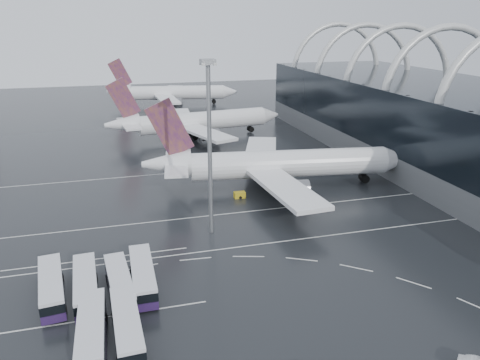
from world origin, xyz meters
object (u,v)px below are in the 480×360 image
object	(u,v)px
gse_cart_belly_a	(304,196)
gse_cart_belly_c	(240,195)
bus_row_near_c	(120,283)
bus_row_near_d	(143,275)
airliner_gate_b	(194,122)
bus_row_far_c	(127,326)
gse_cart_belly_e	(272,178)
floodlight_mast	(209,128)
bus_row_near_a	(51,286)
airliner_main	(276,165)
bus_row_near_b	(86,285)
airliner_gate_c	(171,93)
bus_row_far_b	(91,332)

from	to	relation	value
gse_cart_belly_a	gse_cart_belly_c	distance (m)	13.48
bus_row_near_c	bus_row_near_d	bearing A→B (deg)	-76.24
airliner_gate_b	bus_row_far_c	world-z (taller)	airliner_gate_b
bus_row_near_c	gse_cart_belly_e	bearing A→B (deg)	-47.29
bus_row_far_c	floodlight_mast	distance (m)	34.66
bus_row_near_a	gse_cart_belly_c	bearing A→B (deg)	-56.44
airliner_main	bus_row_near_b	distance (m)	52.67
airliner_gate_c	gse_cart_belly_e	bearing A→B (deg)	-75.51
airliner_main	airliner_gate_c	distance (m)	112.57
gse_cart_belly_e	bus_row_near_b	bearing A→B (deg)	-135.76
floodlight_mast	gse_cart_belly_e	size ratio (longest dim) A/B	13.56
bus_row_near_b	floodlight_mast	size ratio (longest dim) A/B	0.45
bus_row_far_c	airliner_gate_c	bearing A→B (deg)	-11.95
bus_row_far_b	gse_cart_belly_c	bearing A→B (deg)	-34.86
airliner_gate_b	gse_cart_belly_e	distance (m)	47.07
airliner_gate_c	bus_row_far_c	xyz separation A→B (m)	(-25.93, -157.44, -3.23)
bus_row_near_b	airliner_gate_b	bearing A→B (deg)	-22.67
airliner_gate_b	gse_cart_belly_a	bearing A→B (deg)	-85.12
bus_row_far_b	gse_cart_belly_c	xyz separation A→B (m)	(28.84, 40.86, -1.20)
bus_row_near_b	gse_cart_belly_c	distance (m)	42.52
bus_row_near_d	gse_cart_belly_a	xyz separation A→B (m)	(35.03, 25.45, -1.13)
airliner_gate_c	bus_row_near_a	xyz separation A→B (m)	(-35.30, -146.00, -3.22)
bus_row_far_c	gse_cart_belly_c	xyz separation A→B (m)	(24.88, 40.69, -1.14)
floodlight_mast	airliner_gate_c	bearing A→B (deg)	85.52
gse_cart_belly_c	airliner_gate_c	bearing A→B (deg)	89.48
gse_cart_belly_a	bus_row_far_c	bearing A→B (deg)	-135.93
gse_cart_belly_e	floodlight_mast	bearing A→B (deg)	-129.65
bus_row_far_c	bus_row_near_b	bearing A→B (deg)	22.84
floodlight_mast	gse_cart_belly_a	world-z (taller)	floodlight_mast
bus_row_near_c	gse_cart_belly_e	xyz separation A→B (m)	(35.73, 39.58, -1.12)
bus_row_near_c	gse_cart_belly_e	world-z (taller)	bus_row_near_c
bus_row_far_c	gse_cart_belly_e	bearing A→B (deg)	-38.01
gse_cart_belly_a	airliner_main	bearing A→B (deg)	110.29
bus_row_near_c	floodlight_mast	size ratio (longest dim) A/B	0.43
bus_row_near_b	bus_row_far_b	xyz separation A→B (m)	(0.99, -10.58, 0.04)
airliner_gate_c	bus_row_near_b	distance (m)	150.27
airliner_main	airliner_gate_b	size ratio (longest dim) A/B	1.06
bus_row_far_c	bus_row_near_a	bearing A→B (deg)	36.72
bus_row_near_a	bus_row_near_c	xyz separation A→B (m)	(8.84, -1.50, -0.08)
bus_row_near_c	bus_row_far_c	size ratio (longest dim) A/B	0.97
bus_row_near_a	gse_cart_belly_e	world-z (taller)	bus_row_near_a
airliner_gate_b	gse_cart_belly_e	bearing A→B (deg)	-84.80
bus_row_near_a	bus_row_far_b	distance (m)	12.80
bus_row_near_b	bus_row_near_c	bearing A→B (deg)	-99.25
airliner_gate_b	bus_row_far_c	size ratio (longest dim) A/B	4.30
bus_row_far_b	bus_row_far_c	bearing A→B (deg)	-87.24
bus_row_far_c	bus_row_near_d	bearing A→B (deg)	-16.12
airliner_gate_c	bus_row_near_d	size ratio (longest dim) A/B	4.20
bus_row_near_c	bus_row_near_a	bearing A→B (deg)	75.13
gse_cart_belly_a	gse_cart_belly_e	world-z (taller)	gse_cart_belly_a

